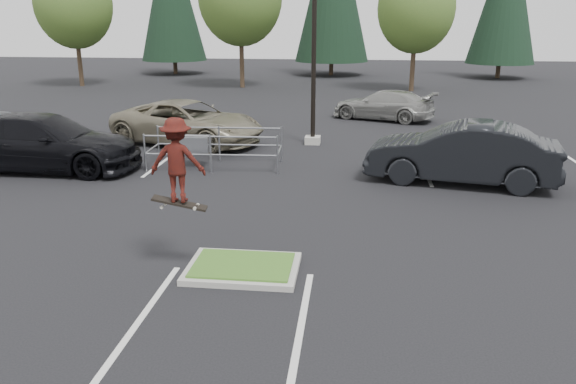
# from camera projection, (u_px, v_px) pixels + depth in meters

# --- Properties ---
(ground) EXTENTS (120.00, 120.00, 0.00)m
(ground) POSITION_uv_depth(u_px,v_px,m) (243.00, 271.00, 11.19)
(ground) COLOR black
(ground) RESTS_ON ground
(grass_median) EXTENTS (2.20, 1.60, 0.16)m
(grass_median) POSITION_uv_depth(u_px,v_px,m) (243.00, 268.00, 11.17)
(grass_median) COLOR #A4A399
(grass_median) RESTS_ON ground
(stall_lines) EXTENTS (22.62, 17.60, 0.01)m
(stall_lines) POSITION_uv_depth(u_px,v_px,m) (237.00, 184.00, 17.05)
(stall_lines) COLOR silver
(stall_lines) RESTS_ON ground
(light_pole) EXTENTS (0.70, 0.60, 10.12)m
(light_pole) POSITION_uv_depth(u_px,v_px,m) (314.00, 25.00, 21.16)
(light_pole) COLOR #A4A399
(light_pole) RESTS_ON ground
(decid_a) EXTENTS (5.44, 5.44, 8.91)m
(decid_a) POSITION_uv_depth(u_px,v_px,m) (74.00, 7.00, 40.01)
(decid_a) COLOR #38281C
(decid_a) RESTS_ON ground
(decid_b) EXTENTS (5.89, 5.89, 9.64)m
(decid_b) POSITION_uv_depth(u_px,v_px,m) (240.00, 0.00, 39.02)
(decid_b) COLOR #38281C
(decid_b) RESTS_ON ground
(decid_c) EXTENTS (5.12, 5.12, 8.38)m
(decid_c) POSITION_uv_depth(u_px,v_px,m) (416.00, 11.00, 37.26)
(decid_c) COLOR #38281C
(decid_c) RESTS_ON ground
(cart_corral) EXTENTS (4.48, 1.80, 1.25)m
(cart_corral) POSITION_uv_depth(u_px,v_px,m) (200.00, 144.00, 18.85)
(cart_corral) COLOR gray
(cart_corral) RESTS_ON ground
(skateboarder) EXTENTS (1.08, 0.66, 1.81)m
(skateboarder) POSITION_uv_depth(u_px,v_px,m) (177.00, 161.00, 10.61)
(skateboarder) COLOR black
(skateboarder) RESTS_ON ground
(car_l_tan) EXTENTS (6.74, 4.62, 1.71)m
(car_l_tan) POSITION_uv_depth(u_px,v_px,m) (187.00, 122.00, 22.34)
(car_l_tan) COLOR gray
(car_l_tan) RESTS_ON ground
(car_l_black) EXTENTS (6.33, 2.59, 1.84)m
(car_l_black) POSITION_uv_depth(u_px,v_px,m) (44.00, 142.00, 18.44)
(car_l_black) COLOR black
(car_l_black) RESTS_ON ground
(car_r_charc) EXTENTS (5.90, 3.03, 1.85)m
(car_r_charc) POSITION_uv_depth(u_px,v_px,m) (461.00, 153.00, 16.96)
(car_r_charc) COLOR black
(car_r_charc) RESTS_ON ground
(car_far_silver) EXTENTS (5.39, 3.74, 1.45)m
(car_far_silver) POSITION_uv_depth(u_px,v_px,m) (385.00, 105.00, 27.64)
(car_far_silver) COLOR #959591
(car_far_silver) RESTS_ON ground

